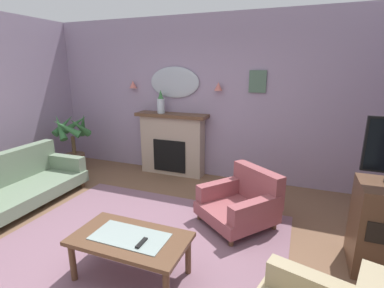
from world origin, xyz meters
The scene contains 14 objects.
floor centered at (0.00, 0.00, -0.05)m, with size 7.24×6.07×0.10m, color brown.
wall_back centered at (0.00, 2.59, 1.43)m, with size 7.24×0.10×2.86m, color #9E8CA8.
patterned_rug centered at (0.00, 0.20, 0.01)m, with size 3.20×2.40×0.01m, color #7F5B6B.
fireplace centered at (-0.64, 2.37, 0.57)m, with size 1.36×0.36×1.16m.
mantel_vase_centre centered at (-0.84, 2.34, 1.34)m, with size 0.14×0.14×0.42m.
wall_mirror centered at (-0.64, 2.51, 1.71)m, with size 0.96×0.06×0.56m, color #B2BCC6.
wall_sconce_left centered at (-1.49, 2.46, 1.66)m, with size 0.14×0.14×0.14m, color #D17066.
wall_sconce_right centered at (0.21, 2.46, 1.66)m, with size 0.14×0.14×0.14m, color #D17066.
framed_picture centered at (0.86, 2.52, 1.75)m, with size 0.28×0.03×0.36m, color #4C6B56.
coffee_table centered at (0.19, -0.35, 0.38)m, with size 1.10×0.60×0.45m.
tv_remote centered at (0.36, -0.42, 0.45)m, with size 0.04×0.16×0.02m, color black.
floral_couch centered at (-2.23, 0.42, 0.32)m, with size 0.90×1.74×0.76m.
armchair_in_corner centered at (0.97, 1.03, 0.31)m, with size 1.14×1.14×0.71m.
potted_plant_tall_palm centered at (-2.52, 1.84, 0.58)m, with size 0.69×0.72×1.15m.
Camera 1 is at (1.59, -2.34, 1.97)m, focal length 26.70 mm.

